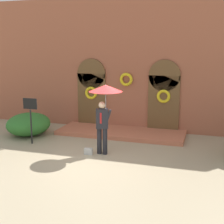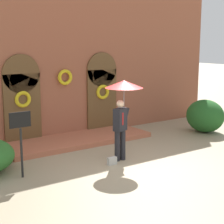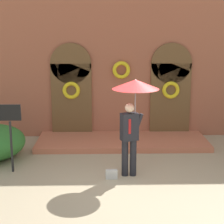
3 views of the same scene
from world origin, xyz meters
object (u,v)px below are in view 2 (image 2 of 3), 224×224
at_px(handbag, 112,161).
at_px(sign_post, 21,134).
at_px(shrub_right, 205,116).
at_px(person_with_umbrella, 123,96).

xyz_separation_m(handbag, sign_post, (-2.47, 0.51, 1.05)).
xyz_separation_m(handbag, shrub_right, (5.19, 1.17, 0.52)).
xyz_separation_m(person_with_umbrella, handbag, (-0.53, -0.20, -1.80)).
bearing_deg(handbag, sign_post, 166.96).
height_order(person_with_umbrella, shrub_right, person_with_umbrella).
relative_size(handbag, sign_post, 0.16).
bearing_deg(shrub_right, person_with_umbrella, -168.26).
bearing_deg(person_with_umbrella, handbag, -159.24).
bearing_deg(shrub_right, sign_post, -175.05).
bearing_deg(handbag, shrub_right, 11.25).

